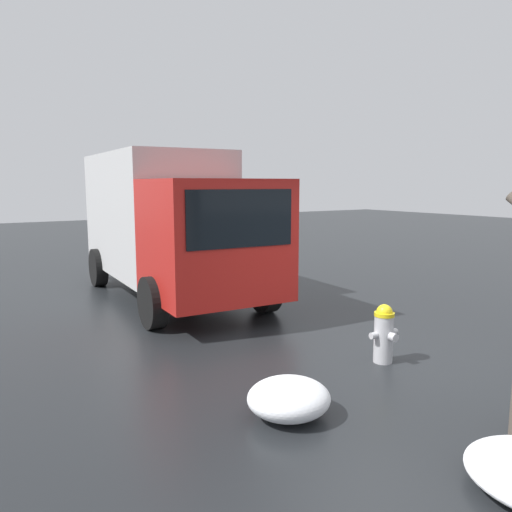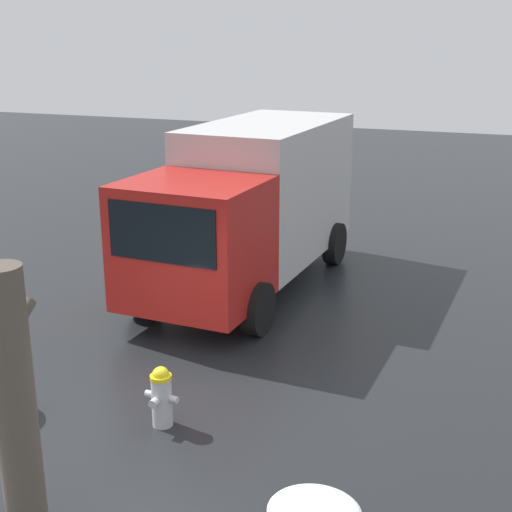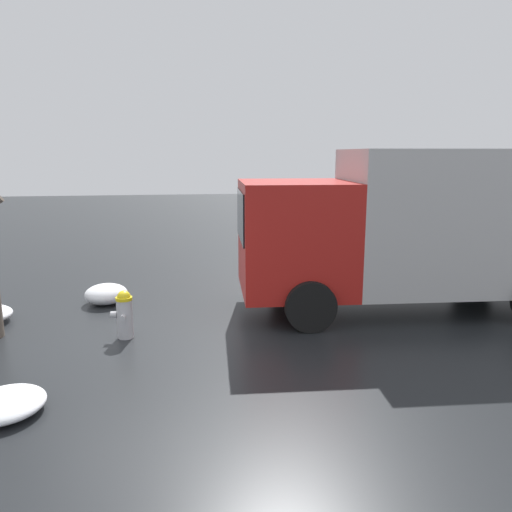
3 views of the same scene
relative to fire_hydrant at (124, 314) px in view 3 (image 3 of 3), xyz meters
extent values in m
plane|color=black|center=(0.00, 0.00, -0.42)|extent=(60.00, 60.00, 0.00)
cylinder|color=#B7B7BC|center=(0.00, 0.00, -0.09)|extent=(0.26, 0.26, 0.66)
cylinder|color=yellow|center=(0.00, 0.00, 0.26)|extent=(0.27, 0.27, 0.05)
sphere|color=yellow|center=(0.00, 0.00, 0.29)|extent=(0.22, 0.22, 0.22)
cylinder|color=#B7B7BC|center=(-0.18, 0.01, -0.01)|extent=(0.11, 0.12, 0.11)
cylinder|color=#B7B7BC|center=(-0.01, -0.18, -0.01)|extent=(0.10, 0.11, 0.09)
cylinder|color=#B7B7BC|center=(0.01, 0.18, -0.01)|extent=(0.10, 0.11, 0.09)
cube|color=red|center=(3.11, 0.96, 1.07)|extent=(2.16, 2.33, 2.08)
cube|color=black|center=(2.08, 1.02, 1.49)|extent=(0.14, 1.86, 0.92)
cube|color=#BCBCBC|center=(6.29, 0.78, 1.36)|extent=(4.45, 2.46, 2.67)
cylinder|color=black|center=(3.15, -0.15, 0.03)|extent=(0.91, 0.33, 0.90)
cylinder|color=black|center=(3.28, 2.06, 0.03)|extent=(0.91, 0.33, 0.90)
cylinder|color=black|center=(7.43, 1.82, 0.03)|extent=(0.91, 0.33, 0.90)
ellipsoid|color=white|center=(-0.60, 2.07, -0.22)|extent=(0.86, 0.90, 0.40)
ellipsoid|color=white|center=(-1.15, -2.35, -0.31)|extent=(0.91, 0.99, 0.23)
camera|label=1|loc=(-4.61, 5.08, 2.03)|focal=35.00mm
camera|label=2|loc=(-7.16, -3.93, 4.41)|focal=50.00mm
camera|label=3|loc=(1.00, -8.18, 2.62)|focal=35.00mm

